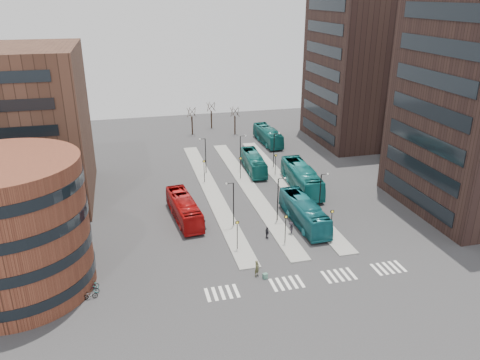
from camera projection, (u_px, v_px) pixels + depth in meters
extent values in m
plane|color=#2A2A2D|center=(310.00, 304.00, 46.02)|extent=(160.00, 160.00, 0.00)
cube|color=gray|center=(212.00, 191.00, 72.07)|extent=(2.50, 45.00, 0.15)
cube|color=gray|center=(249.00, 188.00, 73.45)|extent=(2.50, 45.00, 0.15)
cube|color=gray|center=(285.00, 184.00, 74.82)|extent=(2.50, 45.00, 0.15)
cube|color=navy|center=(265.00, 276.00, 50.09)|extent=(0.56, 0.48, 0.60)
imported|color=#A30C0C|center=(184.00, 209.00, 62.80)|extent=(3.77, 11.59, 3.17)
imported|color=#145C64|center=(304.00, 212.00, 61.55)|extent=(2.96, 12.02, 3.34)
imported|color=#125D59|center=(253.00, 162.00, 80.06)|extent=(3.32, 11.11, 3.05)
imported|color=#166E6E|center=(301.00, 178.00, 72.64)|extent=(3.90, 13.42, 3.69)
imported|color=#125E5C|center=(268.00, 136.00, 94.76)|extent=(3.02, 11.81, 3.27)
imported|color=#4A492C|center=(257.00, 268.00, 50.38)|extent=(0.79, 0.75, 1.82)
imported|color=black|center=(203.00, 223.00, 60.33)|extent=(0.92, 0.74, 1.80)
imported|color=black|center=(267.00, 233.00, 58.22)|extent=(0.54, 0.94, 1.51)
imported|color=black|center=(291.00, 228.00, 59.06)|extent=(0.78, 1.21, 1.76)
imported|color=gray|center=(90.00, 288.00, 47.70)|extent=(1.98, 1.31, 0.99)
imported|color=gray|center=(90.00, 295.00, 46.66)|extent=(1.51, 0.58, 0.88)
imported|color=gray|center=(91.00, 287.00, 48.03)|extent=(1.84, 1.25, 0.91)
cube|color=silver|center=(208.00, 295.00, 47.45)|extent=(0.35, 2.40, 0.01)
cube|color=silver|center=(215.00, 294.00, 47.62)|extent=(0.35, 2.40, 0.01)
cube|color=silver|center=(222.00, 293.00, 47.79)|extent=(0.35, 2.40, 0.01)
cube|color=silver|center=(229.00, 292.00, 47.96)|extent=(0.35, 2.40, 0.01)
cube|color=silver|center=(236.00, 291.00, 48.13)|extent=(0.35, 2.40, 0.01)
cube|color=silver|center=(273.00, 285.00, 49.05)|extent=(0.35, 2.40, 0.01)
cube|color=silver|center=(280.00, 284.00, 49.22)|extent=(0.35, 2.40, 0.01)
cube|color=silver|center=(287.00, 283.00, 49.39)|extent=(0.35, 2.40, 0.01)
cube|color=silver|center=(293.00, 282.00, 49.56)|extent=(0.35, 2.40, 0.01)
cube|color=silver|center=(300.00, 281.00, 49.73)|extent=(0.35, 2.40, 0.01)
cube|color=silver|center=(326.00, 277.00, 50.42)|extent=(0.35, 2.40, 0.01)
cube|color=silver|center=(332.00, 276.00, 50.59)|extent=(0.35, 2.40, 0.01)
cube|color=silver|center=(339.00, 275.00, 50.76)|extent=(0.35, 2.40, 0.01)
cube|color=silver|center=(345.00, 274.00, 50.93)|extent=(0.35, 2.40, 0.01)
cube|color=silver|center=(351.00, 273.00, 51.11)|extent=(0.35, 2.40, 0.01)
cube|color=silver|center=(376.00, 270.00, 51.79)|extent=(0.35, 2.40, 0.01)
cube|color=silver|center=(382.00, 269.00, 51.96)|extent=(0.35, 2.40, 0.01)
cube|color=silver|center=(388.00, 268.00, 52.14)|extent=(0.35, 2.40, 0.01)
cube|color=silver|center=(394.00, 267.00, 52.31)|extent=(0.35, 2.40, 0.01)
cube|color=silver|center=(400.00, 266.00, 52.48)|extent=(0.35, 2.40, 0.01)
cylinder|color=brown|center=(10.00, 228.00, 46.02)|extent=(15.00, 15.00, 14.00)
cylinder|color=black|center=(19.00, 271.00, 47.88)|extent=(15.16, 15.16, 1.10)
cylinder|color=black|center=(13.00, 243.00, 46.65)|extent=(15.16, 15.16, 1.10)
cylinder|color=black|center=(7.00, 213.00, 45.42)|extent=(15.16, 15.16, 1.10)
cylinder|color=black|center=(0.00, 182.00, 44.20)|extent=(15.16, 15.16, 1.10)
cube|color=black|center=(415.00, 196.00, 64.51)|extent=(0.12, 16.00, 2.00)
cube|color=black|center=(419.00, 169.00, 63.02)|extent=(0.12, 16.00, 2.00)
cube|color=black|center=(424.00, 140.00, 61.53)|extent=(0.12, 16.00, 2.00)
cube|color=black|center=(428.00, 110.00, 60.05)|extent=(0.12, 16.00, 2.00)
cube|color=black|center=(433.00, 79.00, 58.56)|extent=(0.12, 16.00, 2.00)
cube|color=black|center=(438.00, 46.00, 57.07)|extent=(0.12, 16.00, 2.00)
cube|color=black|center=(443.00, 11.00, 55.59)|extent=(0.12, 16.00, 2.00)
cube|color=black|center=(369.00, 66.00, 92.75)|extent=(20.00, 20.00, 30.00)
cube|color=black|center=(318.00, 131.00, 95.10)|extent=(0.12, 16.00, 2.00)
cube|color=black|center=(319.00, 111.00, 93.61)|extent=(0.12, 16.00, 2.00)
cube|color=black|center=(320.00, 91.00, 92.13)|extent=(0.12, 16.00, 2.00)
cube|color=black|center=(322.00, 71.00, 90.64)|extent=(0.12, 16.00, 2.00)
cube|color=black|center=(323.00, 50.00, 89.15)|extent=(0.12, 16.00, 2.00)
cube|color=black|center=(324.00, 28.00, 87.67)|extent=(0.12, 16.00, 2.00)
cube|color=black|center=(326.00, 5.00, 86.18)|extent=(0.12, 16.00, 2.00)
cylinder|color=black|center=(237.00, 236.00, 55.11)|extent=(0.10, 0.10, 3.50)
cube|color=black|center=(237.00, 222.00, 54.46)|extent=(0.45, 0.10, 0.30)
cube|color=yellow|center=(237.00, 223.00, 54.40)|extent=(0.20, 0.02, 0.20)
cylinder|color=black|center=(204.00, 172.00, 74.90)|extent=(0.10, 0.10, 3.50)
cube|color=black|center=(204.00, 161.00, 74.25)|extent=(0.45, 0.10, 0.30)
cube|color=yellow|center=(204.00, 161.00, 74.20)|extent=(0.20, 0.02, 0.20)
cylinder|color=black|center=(285.00, 230.00, 56.48)|extent=(0.10, 0.10, 3.50)
cube|color=black|center=(286.00, 217.00, 55.83)|extent=(0.45, 0.10, 0.30)
cube|color=yellow|center=(286.00, 217.00, 55.78)|extent=(0.20, 0.02, 0.20)
cylinder|color=black|center=(240.00, 168.00, 76.28)|extent=(0.10, 0.10, 3.50)
cube|color=black|center=(240.00, 158.00, 75.63)|extent=(0.45, 0.10, 0.30)
cube|color=yellow|center=(241.00, 158.00, 75.57)|extent=(0.20, 0.02, 0.20)
cylinder|color=black|center=(331.00, 224.00, 57.85)|extent=(0.10, 0.10, 3.50)
cube|color=black|center=(332.00, 211.00, 57.20)|extent=(0.45, 0.10, 0.30)
cube|color=yellow|center=(332.00, 212.00, 57.15)|extent=(0.20, 0.02, 0.20)
cylinder|color=black|center=(275.00, 165.00, 77.65)|extent=(0.10, 0.10, 3.50)
cube|color=black|center=(276.00, 155.00, 77.00)|extent=(0.45, 0.10, 0.30)
cube|color=yellow|center=(276.00, 155.00, 76.94)|extent=(0.20, 0.02, 0.20)
cylinder|color=black|center=(234.00, 205.00, 60.27)|extent=(0.14, 0.14, 6.00)
cylinder|color=black|center=(230.00, 183.00, 59.05)|extent=(0.90, 0.08, 0.08)
sphere|color=silver|center=(226.00, 184.00, 58.95)|extent=(0.24, 0.24, 0.24)
cylinder|color=black|center=(206.00, 156.00, 78.27)|extent=(0.14, 0.14, 6.00)
cylinder|color=black|center=(202.00, 139.00, 77.05)|extent=(0.90, 0.08, 0.08)
sphere|color=silver|center=(200.00, 139.00, 76.95)|extent=(0.24, 0.24, 0.24)
cylinder|color=black|center=(278.00, 200.00, 61.64)|extent=(0.14, 0.14, 6.00)
cylinder|color=black|center=(282.00, 178.00, 60.63)|extent=(0.90, 0.08, 0.08)
sphere|color=silver|center=(285.00, 178.00, 60.73)|extent=(0.24, 0.24, 0.24)
cylinder|color=black|center=(240.00, 153.00, 79.64)|extent=(0.14, 0.14, 6.00)
cylinder|color=black|center=(243.00, 136.00, 78.63)|extent=(0.90, 0.08, 0.08)
sphere|color=silver|center=(245.00, 136.00, 78.73)|extent=(0.24, 0.24, 0.24)
cylinder|color=black|center=(320.00, 195.00, 63.02)|extent=(0.14, 0.14, 6.00)
cylinder|color=black|center=(325.00, 174.00, 62.00)|extent=(0.90, 0.08, 0.08)
sphere|color=silver|center=(328.00, 174.00, 62.11)|extent=(0.24, 0.24, 0.24)
cylinder|color=black|center=(274.00, 150.00, 81.01)|extent=(0.14, 0.14, 6.00)
cylinder|color=black|center=(277.00, 134.00, 80.00)|extent=(0.90, 0.08, 0.08)
sphere|color=silver|center=(279.00, 133.00, 80.10)|extent=(0.24, 0.24, 0.24)
cylinder|color=black|center=(192.00, 126.00, 100.61)|extent=(0.30, 0.30, 4.00)
cylinder|color=black|center=(195.00, 112.00, 99.69)|extent=(0.10, 1.56, 1.95)
cylinder|color=black|center=(192.00, 112.00, 100.18)|extent=(1.48, 0.59, 1.97)
cylinder|color=black|center=(189.00, 112.00, 99.77)|extent=(0.90, 1.31, 1.99)
cylinder|color=black|center=(189.00, 113.00, 99.03)|extent=(0.89, 1.31, 1.99)
cylinder|color=black|center=(193.00, 113.00, 98.98)|extent=(1.48, 0.58, 1.97)
cylinder|color=black|center=(211.00, 120.00, 105.35)|extent=(0.30, 0.30, 4.00)
cylinder|color=black|center=(214.00, 107.00, 104.43)|extent=(0.10, 1.56, 1.95)
cylinder|color=black|center=(212.00, 106.00, 104.92)|extent=(1.48, 0.59, 1.97)
cylinder|color=black|center=(208.00, 107.00, 104.52)|extent=(0.90, 1.31, 1.99)
cylinder|color=black|center=(209.00, 107.00, 103.78)|extent=(0.89, 1.31, 1.99)
cylinder|color=black|center=(213.00, 108.00, 103.72)|extent=(1.48, 0.58, 1.97)
cylinder|color=black|center=(235.00, 125.00, 100.87)|extent=(0.30, 0.30, 4.00)
cylinder|color=black|center=(238.00, 112.00, 99.95)|extent=(0.10, 1.56, 1.95)
cylinder|color=black|center=(235.00, 111.00, 100.44)|extent=(1.48, 0.59, 1.97)
cylinder|color=black|center=(232.00, 112.00, 100.03)|extent=(0.90, 1.31, 1.99)
cylinder|color=black|center=(233.00, 113.00, 99.29)|extent=(0.89, 1.31, 1.99)
cylinder|color=black|center=(237.00, 113.00, 99.24)|extent=(1.48, 0.58, 1.97)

